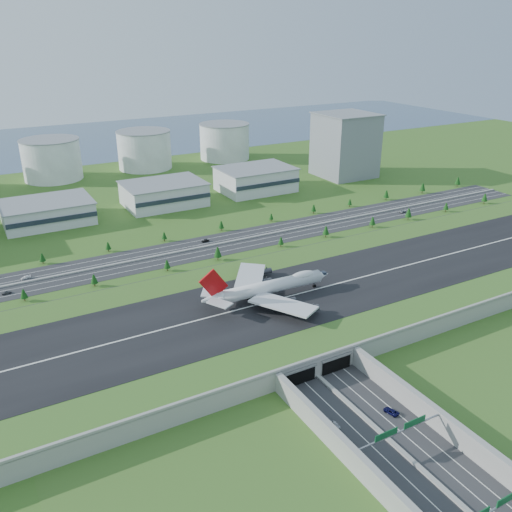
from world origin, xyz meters
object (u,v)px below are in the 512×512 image
boeing_747 (268,287)px  car_4 (6,292)px  office_tower (345,145)px  car_7 (26,277)px  car_6 (403,211)px  car_0 (335,424)px  car_2 (391,411)px  car_5 (205,241)px

boeing_747 → car_4: (-106.99, 82.30, -13.03)m
office_tower → car_7: (-287.11, -94.78, -26.61)m
office_tower → car_6: 115.11m
car_0 → car_2: bearing=-12.3°
boeing_747 → car_5: (11.64, 99.52, -13.03)m
car_0 → car_7: bearing=111.6°
car_2 → car_7: car_2 is taller
car_2 → car_6: size_ratio=0.97×
car_6 → car_0: bearing=118.5°
office_tower → boeing_747: bearing=-135.0°
car_2 → car_5: (10.18, 183.39, 0.01)m
boeing_747 → car_7: (-95.76, 96.83, -13.07)m
car_2 → car_7: (-97.22, 180.70, -0.03)m
car_2 → boeing_747: bearing=-103.5°
car_7 → car_2: bearing=20.7°
car_2 → car_6: 232.35m
office_tower → car_5: size_ratio=11.27×
boeing_747 → car_5: 101.04m
car_7 → car_4: bearing=-45.3°
car_2 → car_4: bearing=-71.4°
car_0 → car_7: (-75.91, 176.68, 0.01)m
office_tower → car_4: 318.84m
car_0 → car_6: bearing=40.1°
car_0 → boeing_747: bearing=74.4°
car_6 → office_tower: bearing=-28.0°
car_2 → car_0: bearing=-25.2°
car_4 → office_tower: bearing=-81.8°
car_4 → car_2: bearing=-158.8°
boeing_747 → car_7: boeing_747 is taller
office_tower → car_4: size_ratio=11.74×
boeing_747 → car_7: size_ratio=12.85×
car_0 → car_4: bearing=116.6°
boeing_747 → car_7: bearing=136.8°
car_0 → car_5: 182.11m
boeing_747 → car_0: boeing_747 is taller
car_6 → car_7: car_6 is taller
car_2 → car_4: (-108.45, 166.17, 0.01)m
car_4 → car_7: bearing=-49.7°
car_2 → car_7: 205.19m
car_5 → car_7: bearing=-90.9°
car_0 → car_5: bearing=78.4°
office_tower → car_4: bearing=-159.9°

